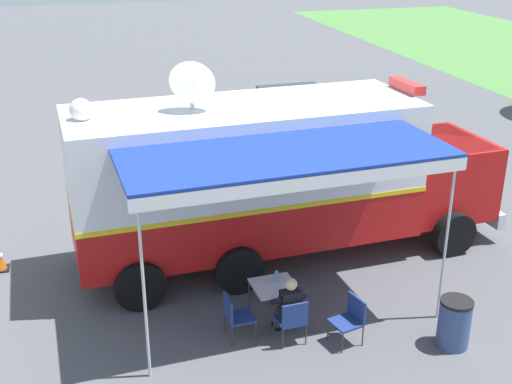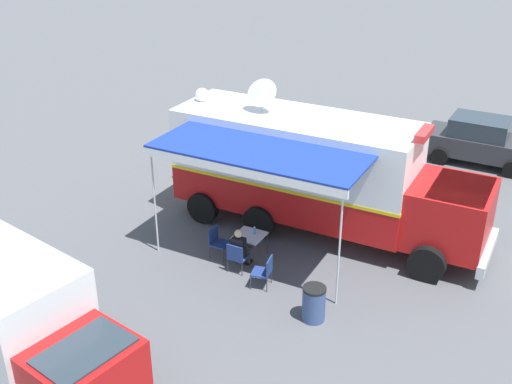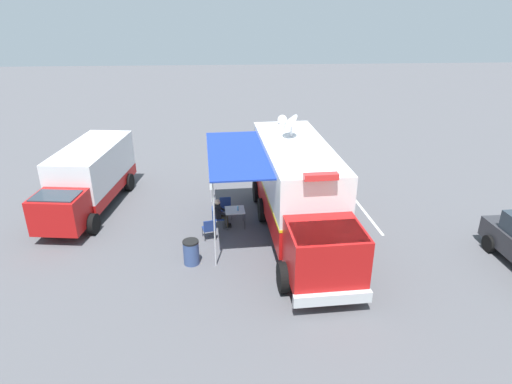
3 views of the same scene
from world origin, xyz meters
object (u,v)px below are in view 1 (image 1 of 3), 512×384
object	(u,v)px
water_bottle	(276,277)
folding_chair_at_table	(292,318)
folding_chair_spare_by_truck	(351,317)
seated_responder	(288,306)
folding_table	(274,288)
folding_chair_beside_table	(235,313)
trash_bin	(454,323)
car_behind_truck	(296,114)
command_truck	(279,174)

from	to	relation	value
water_bottle	folding_chair_at_table	bearing A→B (deg)	0.68
folding_chair_spare_by_truck	seated_responder	bearing A→B (deg)	-112.07
seated_responder	folding_chair_at_table	bearing A→B (deg)	3.27
water_bottle	folding_chair_spare_by_truck	distance (m)	1.57
folding_table	folding_chair_at_table	world-z (taller)	folding_chair_at_table
folding_chair_beside_table	trash_bin	xyz separation A→B (m)	(1.22, 3.64, -0.06)
folding_chair_beside_table	car_behind_truck	xyz separation A→B (m)	(-10.77, 4.73, 0.37)
folding_table	water_bottle	xyz separation A→B (m)	(-0.13, 0.07, 0.16)
water_bottle	folding_chair_beside_table	size ratio (longest dim) A/B	0.26
water_bottle	folding_chair_beside_table	xyz separation A→B (m)	(0.52, -0.92, -0.32)
folding_table	car_behind_truck	world-z (taller)	car_behind_truck
folding_chair_at_table	folding_chair_spare_by_truck	world-z (taller)	same
folding_chair_at_table	folding_chair_beside_table	bearing A→B (deg)	-113.62
folding_table	trash_bin	bearing A→B (deg)	60.08
folding_chair_spare_by_truck	seated_responder	distance (m)	1.11
folding_chair_beside_table	trash_bin	bearing A→B (deg)	71.53
folding_table	folding_chair_beside_table	size ratio (longest dim) A/B	0.97
command_truck	folding_chair_beside_table	xyz separation A→B (m)	(2.85, -1.68, -1.43)
water_bottle	trash_bin	bearing A→B (deg)	57.46
water_bottle	folding_chair_at_table	size ratio (longest dim) A/B	0.26
command_truck	car_behind_truck	distance (m)	8.55
command_truck	folding_table	xyz separation A→B (m)	(2.46, -0.83, -1.27)
folding_chair_at_table	trash_bin	world-z (taller)	trash_bin
water_bottle	seated_responder	bearing A→B (deg)	0.02
folding_table	folding_chair_at_table	distance (m)	0.82
command_truck	water_bottle	xyz separation A→B (m)	(2.33, -0.76, -1.11)
water_bottle	folding_chair_spare_by_truck	world-z (taller)	water_bottle
folding_chair_beside_table	seated_responder	world-z (taller)	seated_responder
folding_table	command_truck	bearing A→B (deg)	161.33
folding_chair_spare_by_truck	car_behind_truck	distance (m)	11.74
folding_chair_at_table	car_behind_truck	world-z (taller)	car_behind_truck
folding_chair_at_table	car_behind_truck	distance (m)	11.81
trash_bin	car_behind_truck	xyz separation A→B (m)	(-11.99, 1.08, 0.42)
water_bottle	car_behind_truck	size ratio (longest dim) A/B	0.05
command_truck	seated_responder	distance (m)	3.41
water_bottle	folding_chair_spare_by_truck	bearing A→B (deg)	41.47
trash_bin	water_bottle	bearing A→B (deg)	-122.54
folding_chair_beside_table	folding_chair_spare_by_truck	xyz separation A→B (m)	(0.63, 1.94, 0.00)
folding_chair_at_table	folding_chair_spare_by_truck	xyz separation A→B (m)	(0.22, 1.01, 0.00)
water_bottle	car_behind_truck	world-z (taller)	car_behind_truck
trash_bin	car_behind_truck	bearing A→B (deg)	174.83
folding_table	folding_chair_spare_by_truck	size ratio (longest dim) A/B	0.97
folding_table	water_bottle	world-z (taller)	water_bottle
command_truck	water_bottle	world-z (taller)	command_truck
folding_table	water_bottle	distance (m)	0.22
folding_chair_at_table	car_behind_truck	size ratio (longest dim) A/B	0.20
command_truck	seated_responder	size ratio (longest dim) A/B	7.69
seated_responder	trash_bin	bearing A→B (deg)	69.87
seated_responder	folding_chair_beside_table	bearing A→B (deg)	-103.41
folding_chair_at_table	seated_responder	bearing A→B (deg)	-176.73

